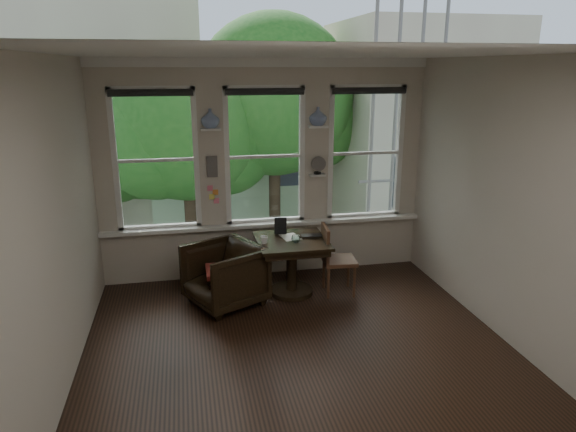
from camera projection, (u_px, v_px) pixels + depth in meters
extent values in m
plane|color=black|center=(300.00, 351.00, 5.41)|extent=(4.50, 4.50, 0.00)
plane|color=silver|center=(302.00, 53.00, 4.57)|extent=(4.50, 4.50, 0.00)
plane|color=beige|center=(265.00, 171.00, 7.11)|extent=(4.50, 0.00, 4.50)
plane|color=beige|center=(391.00, 324.00, 2.88)|extent=(4.50, 0.00, 4.50)
plane|color=beige|center=(55.00, 229.00, 4.56)|extent=(0.00, 4.50, 4.50)
plane|color=beige|center=(508.00, 203.00, 5.43)|extent=(0.00, 4.50, 4.50)
cube|color=white|center=(211.00, 129.00, 6.71)|extent=(0.26, 0.16, 0.03)
cube|color=white|center=(318.00, 127.00, 6.99)|extent=(0.26, 0.16, 0.03)
cube|color=#59544F|center=(212.00, 166.00, 6.88)|extent=(0.14, 0.06, 0.28)
imported|color=white|center=(210.00, 118.00, 6.67)|extent=(0.24, 0.24, 0.25)
imported|color=white|center=(318.00, 116.00, 6.95)|extent=(0.24, 0.24, 0.25)
imported|color=black|center=(225.00, 275.00, 6.39)|extent=(1.14, 1.13, 0.78)
cube|color=maroon|center=(224.00, 271.00, 6.37)|extent=(0.45, 0.45, 0.06)
imported|color=black|center=(314.00, 237.00, 6.65)|extent=(0.34, 0.24, 0.03)
imported|color=white|center=(264.00, 240.00, 6.43)|extent=(0.11, 0.11, 0.09)
imported|color=white|center=(296.00, 239.00, 6.47)|extent=(0.14, 0.14, 0.09)
cube|color=black|center=(281.00, 226.00, 6.79)|extent=(0.17, 0.11, 0.22)
cube|color=silver|center=(290.00, 237.00, 6.68)|extent=(0.27, 0.33, 0.00)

